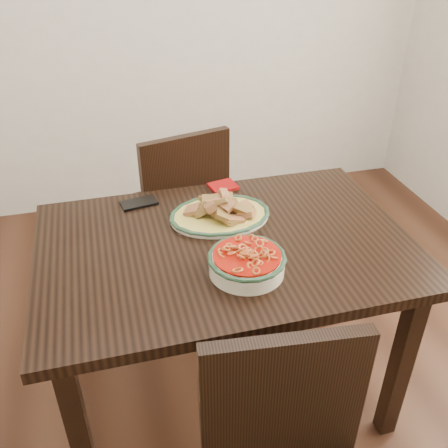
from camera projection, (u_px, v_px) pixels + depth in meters
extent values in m
plane|color=#331B10|center=(224.00, 397.00, 2.07)|extent=(3.50, 3.50, 0.00)
cube|color=black|center=(225.00, 247.00, 1.71)|extent=(1.27, 0.85, 0.04)
cube|color=black|center=(80.00, 436.00, 1.52)|extent=(0.06, 0.06, 0.71)
cube|color=black|center=(401.00, 364.00, 1.76)|extent=(0.06, 0.06, 0.71)
cube|color=black|center=(77.00, 295.00, 2.07)|extent=(0.06, 0.06, 0.71)
cube|color=black|center=(321.00, 255.00, 2.31)|extent=(0.06, 0.06, 0.71)
cube|color=black|center=(173.00, 208.00, 2.51)|extent=(0.51, 0.51, 0.04)
cube|color=black|center=(191.00, 222.00, 2.83)|extent=(0.04, 0.04, 0.41)
cube|color=black|center=(133.00, 238.00, 2.69)|extent=(0.04, 0.04, 0.41)
cube|color=black|center=(218.00, 253.00, 2.57)|extent=(0.04, 0.04, 0.41)
cube|color=black|center=(157.00, 272.00, 2.44)|extent=(0.04, 0.04, 0.41)
cube|color=black|center=(186.00, 182.00, 2.24)|extent=(0.42, 0.14, 0.44)
cube|color=black|center=(283.00, 402.00, 1.25)|extent=(0.42, 0.08, 0.44)
ellipsoid|color=beige|center=(220.00, 216.00, 1.83)|extent=(0.36, 0.27, 0.02)
ellipsoid|color=gold|center=(220.00, 215.00, 1.82)|extent=(0.35, 0.26, 0.01)
torus|color=#1B3B27|center=(220.00, 214.00, 1.82)|extent=(0.28, 0.28, 0.01)
cylinder|color=#ECE4C7|center=(247.00, 264.00, 1.54)|extent=(0.24, 0.24, 0.06)
torus|color=#183621|center=(247.00, 257.00, 1.53)|extent=(0.25, 0.25, 0.02)
cylinder|color=#951006|center=(247.00, 256.00, 1.53)|extent=(0.21, 0.21, 0.01)
cube|color=black|center=(139.00, 203.00, 1.91)|extent=(0.15, 0.09, 0.01)
cube|color=#930B0A|center=(223.00, 186.00, 2.02)|extent=(0.12, 0.11, 0.01)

